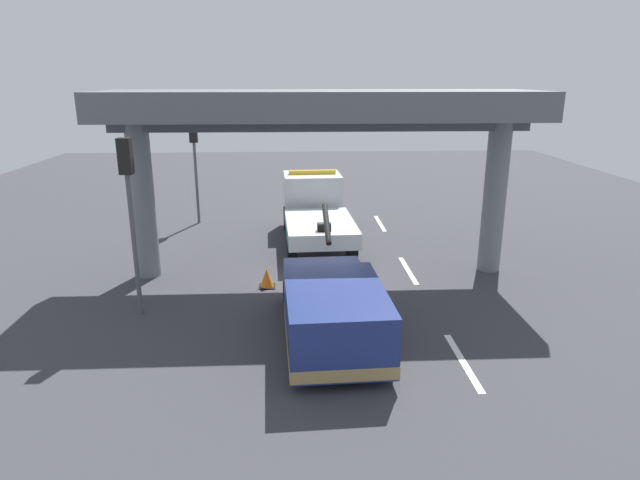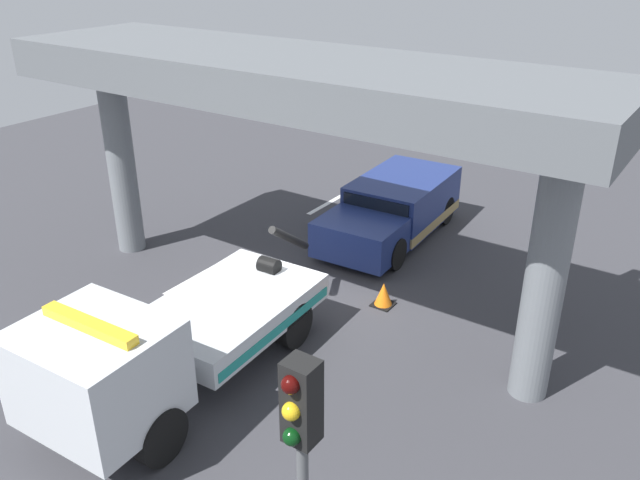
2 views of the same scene
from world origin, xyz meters
The scene contains 9 objects.
ground_plane centered at (0.00, 0.00, -0.05)m, with size 60.00×40.00×0.10m, color #38383D.
lane_stripe_west centered at (-6.00, -2.86, 0.00)m, with size 2.60×0.16×0.01m, color silver.
lane_stripe_mid centered at (0.00, -2.86, 0.00)m, with size 2.60×0.16×0.01m, color silver.
tow_truck_white centered at (3.96, 0.04, 1.20)m, with size 7.30×2.66×2.46m.
towed_van_green centered at (-4.87, 0.00, 0.78)m, with size 5.29×2.42×1.58m.
overpass_structure centered at (-0.03, 0.00, 4.97)m, with size 3.60×13.05×5.72m.
traffic_light_near centered at (-2.98, 5.02, 3.39)m, with size 0.39×0.32×4.67m.
traffic_light_far centered at (6.52, 5.02, 3.19)m, with size 0.39×0.32×4.38m.
traffic_cone_orange centered at (-1.26, 1.72, 0.27)m, with size 0.48×0.48×0.58m.
Camera 2 is at (10.38, 7.88, 7.87)m, focal length 36.46 mm.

